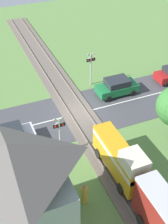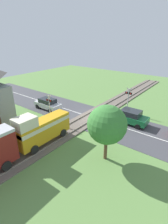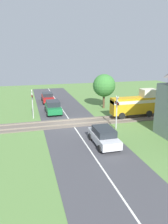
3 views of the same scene
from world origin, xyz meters
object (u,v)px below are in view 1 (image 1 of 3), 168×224
car_far_side (8,136)px  pedestrian_by_station (84,194)px  crossing_signal_east_approach (60,131)px  train (147,195)px  car_near_crossing (117,87)px  crossing_signal_west_approach (91,65)px  station_building (17,197)px

car_far_side → pedestrian_by_station: (-3.27, 7.27, -0.05)m
crossing_signal_east_approach → train: bearing=113.0°
train → car_near_crossing: 13.27m
car_near_crossing → crossing_signal_west_approach: 3.29m
car_near_crossing → crossing_signal_west_approach: crossing_signal_west_approach is taller
car_near_crossing → crossing_signal_west_approach: size_ratio=1.14×
train → pedestrian_by_station: (3.03, -2.27, -1.12)m
crossing_signal_west_approach → crossing_signal_east_approach: size_ratio=1.00×
crossing_signal_west_approach → crossing_signal_east_approach: bearing=53.3°
crossing_signal_east_approach → crossing_signal_west_approach: bearing=-126.7°
train → station_building: 7.48m
car_far_side → crossing_signal_west_approach: 10.84m
car_far_side → pedestrian_by_station: pedestrian_by_station is taller
crossing_signal_west_approach → station_building: size_ratio=0.47×
crossing_signal_west_approach → car_far_side: bearing=30.4°
car_near_crossing → station_building: bearing=43.2°
train → pedestrian_by_station: train is taller
crossing_signal_east_approach → pedestrian_by_station: 4.94m
car_far_side → crossing_signal_east_approach: (-3.32, 2.55, 1.40)m
station_building → crossing_signal_east_approach: bearing=-126.9°
crossing_signal_west_approach → station_building: station_building is taller
train → car_near_crossing: train is taller
station_building → pedestrian_by_station: size_ratio=4.52×
station_building → pedestrian_by_station: (-4.11, -0.82, -2.84)m
train → crossing_signal_east_approach: crossing_signal_east_approach is taller
crossing_signal_west_approach → car_near_crossing: bearing=121.8°
station_building → car_near_crossing: bearing=-136.8°
crossing_signal_east_approach → station_building: bearing=53.1°
car_near_crossing → crossing_signal_west_approach: (1.58, -2.55, 1.34)m
station_building → pedestrian_by_station: 5.06m
car_near_crossing → crossing_signal_east_approach: 9.38m
car_near_crossing → crossing_signal_east_approach: crossing_signal_east_approach is taller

